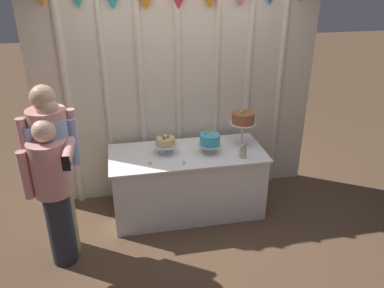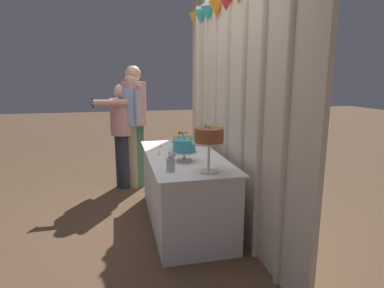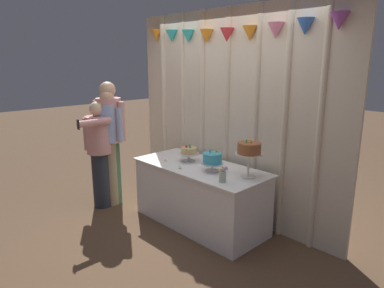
{
  "view_description": "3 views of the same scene",
  "coord_description": "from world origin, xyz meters",
  "px_view_note": "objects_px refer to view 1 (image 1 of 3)",
  "views": [
    {
      "loc": [
        -0.69,
        -3.62,
        2.63
      ],
      "look_at": [
        0.06,
        0.13,
        0.84
      ],
      "focal_mm": 35.76,
      "sensor_mm": 36.0,
      "label": 1
    },
    {
      "loc": [
        3.25,
        -0.58,
        1.57
      ],
      "look_at": [
        -0.09,
        0.21,
        0.85
      ],
      "focal_mm": 30.1,
      "sensor_mm": 36.0,
      "label": 2
    },
    {
      "loc": [
        2.82,
        -2.75,
        2.01
      ],
      "look_at": [
        -0.11,
        0.07,
        1.02
      ],
      "focal_mm": 32.42,
      "sensor_mm": 36.0,
      "label": 3
    }
  ],
  "objects_px": {
    "guest_man_pink_jacket": "(58,172)",
    "guest_girl_blue_dress": "(54,190)",
    "cake_table": "(187,182)",
    "guest_man_dark_suit": "(55,167)",
    "tealight_far_left": "(150,163)",
    "cake_display_rightmost": "(243,119)",
    "flower_vase": "(243,151)",
    "cake_display_leftmost": "(166,143)",
    "tealight_near_left": "(184,163)",
    "cake_display_center": "(210,140)"
  },
  "relations": [
    {
      "from": "cake_display_rightmost",
      "to": "guest_girl_blue_dress",
      "type": "height_order",
      "value": "guest_girl_blue_dress"
    },
    {
      "from": "cake_display_leftmost",
      "to": "cake_display_center",
      "type": "relative_size",
      "value": 1.01
    },
    {
      "from": "cake_display_rightmost",
      "to": "guest_man_dark_suit",
      "type": "relative_size",
      "value": 0.25
    },
    {
      "from": "guest_man_dark_suit",
      "to": "guest_man_pink_jacket",
      "type": "height_order",
      "value": "guest_man_dark_suit"
    },
    {
      "from": "guest_man_dark_suit",
      "to": "guest_girl_blue_dress",
      "type": "height_order",
      "value": "guest_man_dark_suit"
    },
    {
      "from": "guest_man_pink_jacket",
      "to": "guest_girl_blue_dress",
      "type": "height_order",
      "value": "guest_man_pink_jacket"
    },
    {
      "from": "cake_table",
      "to": "guest_girl_blue_dress",
      "type": "xyz_separation_m",
      "value": [
        -1.33,
        -0.61,
        0.43
      ]
    },
    {
      "from": "cake_table",
      "to": "tealight_far_left",
      "type": "height_order",
      "value": "tealight_far_left"
    },
    {
      "from": "cake_table",
      "to": "guest_man_dark_suit",
      "type": "relative_size",
      "value": 0.99
    },
    {
      "from": "cake_display_leftmost",
      "to": "cake_display_rightmost",
      "type": "distance_m",
      "value": 0.91
    },
    {
      "from": "guest_girl_blue_dress",
      "to": "cake_display_leftmost",
      "type": "bearing_deg",
      "value": 30.16
    },
    {
      "from": "cake_table",
      "to": "cake_display_leftmost",
      "type": "xyz_separation_m",
      "value": [
        -0.23,
        0.03,
        0.5
      ]
    },
    {
      "from": "cake_table",
      "to": "tealight_far_left",
      "type": "distance_m",
      "value": 0.61
    },
    {
      "from": "cake_display_center",
      "to": "tealight_near_left",
      "type": "bearing_deg",
      "value": -147.34
    },
    {
      "from": "cake_display_leftmost",
      "to": "guest_man_pink_jacket",
      "type": "bearing_deg",
      "value": -155.24
    },
    {
      "from": "cake_table",
      "to": "guest_man_pink_jacket",
      "type": "bearing_deg",
      "value": -160.55
    },
    {
      "from": "cake_table",
      "to": "guest_man_pink_jacket",
      "type": "xyz_separation_m",
      "value": [
        -1.3,
        -0.46,
        0.53
      ]
    },
    {
      "from": "cake_table",
      "to": "guest_man_dark_suit",
      "type": "xyz_separation_m",
      "value": [
        -1.33,
        -0.43,
        0.57
      ]
    },
    {
      "from": "cake_display_center",
      "to": "tealight_far_left",
      "type": "height_order",
      "value": "cake_display_center"
    },
    {
      "from": "cake_table",
      "to": "flower_vase",
      "type": "bearing_deg",
      "value": -22.35
    },
    {
      "from": "cake_display_leftmost",
      "to": "guest_man_dark_suit",
      "type": "distance_m",
      "value": 1.19
    },
    {
      "from": "guest_man_dark_suit",
      "to": "guest_girl_blue_dress",
      "type": "xyz_separation_m",
      "value": [
        -0.0,
        -0.18,
        -0.14
      ]
    },
    {
      "from": "flower_vase",
      "to": "guest_girl_blue_dress",
      "type": "xyz_separation_m",
      "value": [
        -1.9,
        -0.37,
        -0.02
      ]
    },
    {
      "from": "tealight_near_left",
      "to": "tealight_far_left",
      "type": "bearing_deg",
      "value": 169.44
    },
    {
      "from": "cake_display_leftmost",
      "to": "flower_vase",
      "type": "relative_size",
      "value": 1.5
    },
    {
      "from": "tealight_far_left",
      "to": "guest_man_dark_suit",
      "type": "bearing_deg",
      "value": -165.01
    },
    {
      "from": "cake_display_center",
      "to": "guest_girl_blue_dress",
      "type": "distance_m",
      "value": 1.67
    },
    {
      "from": "cake_display_center",
      "to": "guest_man_pink_jacket",
      "type": "relative_size",
      "value": 0.16
    },
    {
      "from": "cake_display_leftmost",
      "to": "guest_man_dark_suit",
      "type": "height_order",
      "value": "guest_man_dark_suit"
    },
    {
      "from": "cake_display_center",
      "to": "guest_man_dark_suit",
      "type": "height_order",
      "value": "guest_man_dark_suit"
    },
    {
      "from": "tealight_far_left",
      "to": "guest_man_dark_suit",
      "type": "height_order",
      "value": "guest_man_dark_suit"
    },
    {
      "from": "guest_girl_blue_dress",
      "to": "cake_display_center",
      "type": "bearing_deg",
      "value": 19.6
    },
    {
      "from": "cake_display_rightmost",
      "to": "tealight_far_left",
      "type": "height_order",
      "value": "cake_display_rightmost"
    },
    {
      "from": "flower_vase",
      "to": "guest_man_dark_suit",
      "type": "relative_size",
      "value": 0.1
    },
    {
      "from": "tealight_far_left",
      "to": "guest_girl_blue_dress",
      "type": "xyz_separation_m",
      "value": [
        -0.9,
        -0.42,
        0.04
      ]
    },
    {
      "from": "tealight_far_left",
      "to": "guest_girl_blue_dress",
      "type": "height_order",
      "value": "guest_girl_blue_dress"
    },
    {
      "from": "cake_table",
      "to": "cake_display_rightmost",
      "type": "distance_m",
      "value": 0.95
    },
    {
      "from": "cake_display_leftmost",
      "to": "cake_table",
      "type": "bearing_deg",
      "value": -8.35
    },
    {
      "from": "cake_display_center",
      "to": "flower_vase",
      "type": "height_order",
      "value": "cake_display_center"
    },
    {
      "from": "flower_vase",
      "to": "tealight_far_left",
      "type": "height_order",
      "value": "flower_vase"
    },
    {
      "from": "cake_display_rightmost",
      "to": "tealight_near_left",
      "type": "distance_m",
      "value": 0.86
    },
    {
      "from": "guest_man_dark_suit",
      "to": "cake_display_center",
      "type": "bearing_deg",
      "value": 13.69
    },
    {
      "from": "cake_display_rightmost",
      "to": "guest_girl_blue_dress",
      "type": "bearing_deg",
      "value": -160.8
    },
    {
      "from": "cake_display_leftmost",
      "to": "cake_display_rightmost",
      "type": "height_order",
      "value": "cake_display_rightmost"
    },
    {
      "from": "cake_table",
      "to": "guest_girl_blue_dress",
      "type": "relative_size",
      "value": 1.16
    },
    {
      "from": "cake_display_rightmost",
      "to": "flower_vase",
      "type": "xyz_separation_m",
      "value": [
        -0.09,
        -0.32,
        -0.23
      ]
    },
    {
      "from": "flower_vase",
      "to": "tealight_near_left",
      "type": "relative_size",
      "value": 4.62
    },
    {
      "from": "cake_display_center",
      "to": "tealight_far_left",
      "type": "xyz_separation_m",
      "value": [
        -0.67,
        -0.14,
        -0.14
      ]
    },
    {
      "from": "cake_display_leftmost",
      "to": "guest_girl_blue_dress",
      "type": "relative_size",
      "value": 0.18
    },
    {
      "from": "flower_vase",
      "to": "guest_man_dark_suit",
      "type": "xyz_separation_m",
      "value": [
        -1.89,
        -0.19,
        0.12
      ]
    }
  ]
}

